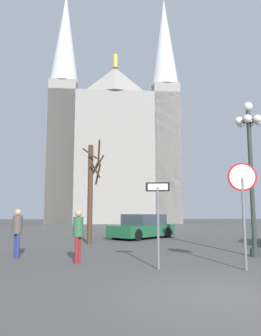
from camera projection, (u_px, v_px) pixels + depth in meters
name	position (u px, v px, depth m)	size (l,w,h in m)	color
ground_plane	(228.00, 297.00, 6.19)	(120.00, 120.00, 0.00)	#514F4C
cathedral	(114.00, 151.00, 46.75)	(17.60, 13.14, 32.46)	gray
stop_sign	(243.00, 193.00, 9.21)	(0.81, 0.19, 3.00)	slate
one_way_arrow_sign	(158.00, 213.00, 9.30)	(0.68, 0.16, 2.45)	slate
street_lamp	(250.00, 152.00, 12.11)	(1.06, 0.96, 5.74)	#2D3833
bare_tree	(91.00, 189.00, 16.53)	(1.13, 1.26, 5.23)	#473323
parked_car_far_green	(143.00, 227.00, 19.48)	(4.30, 4.30, 1.43)	#1E5B38
pedestrian_walking	(78.00, 231.00, 10.28)	(0.32, 0.32, 1.66)	maroon
pedestrian_standing	(17.00, 228.00, 11.36)	(0.32, 0.32, 1.69)	navy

